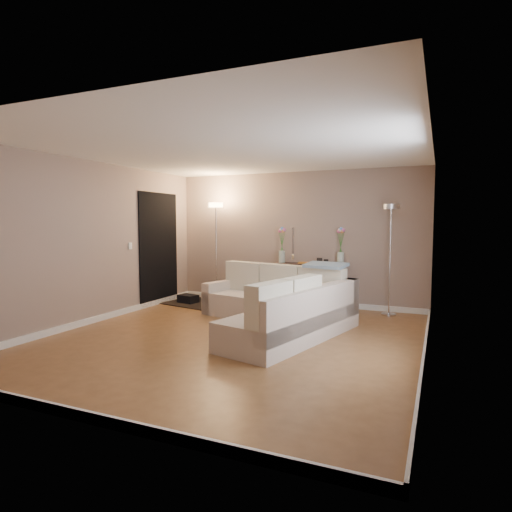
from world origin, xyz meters
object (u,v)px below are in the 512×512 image
at_px(sectional_sofa, 279,306).
at_px(console_table, 306,282).
at_px(floor_lamp_unlit, 391,237).
at_px(floor_lamp_lit, 216,232).

relative_size(sectional_sofa, console_table, 2.20).
bearing_deg(floor_lamp_unlit, floor_lamp_lit, -179.59).
height_order(console_table, floor_lamp_lit, floor_lamp_lit).
height_order(floor_lamp_lit, floor_lamp_unlit, floor_lamp_lit).
height_order(sectional_sofa, floor_lamp_lit, floor_lamp_lit).
xyz_separation_m(console_table, floor_lamp_lit, (-1.83, -0.24, 0.95)).
bearing_deg(sectional_sofa, console_table, 93.27).
relative_size(console_table, floor_lamp_lit, 0.68).
bearing_deg(console_table, sectional_sofa, -86.73).
relative_size(floor_lamp_lit, floor_lamp_unlit, 1.04).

